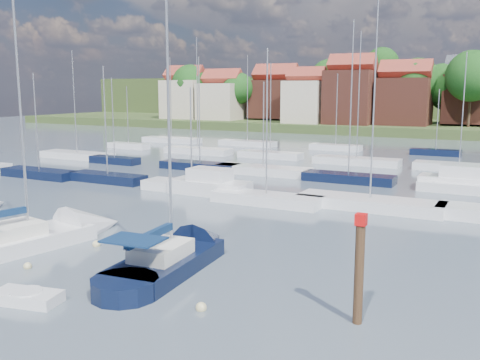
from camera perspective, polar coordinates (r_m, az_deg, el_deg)
The scene contains 12 objects.
ground at distance 61.79m, azimuth 10.65°, elevation 1.25°, with size 260.00×260.00×0.00m, color #495764.
sailboat_centre at distance 33.43m, azimuth -19.94°, elevation -5.70°, with size 5.55×12.97×17.03m.
sailboat_navy at distance 27.99m, azimuth -6.42°, elevation -8.11°, with size 4.00×11.52×15.66m.
tender at distance 24.68m, azimuth -21.81°, elevation -11.54°, with size 3.09×1.90×0.62m.
timber_piling at distance 21.24m, azimuth 12.50°, elevation -11.64°, with size 0.40×0.40×6.57m.
buoy_c at distance 29.20m, azimuth -21.70°, elevation -8.74°, with size 0.41×0.41×0.41m, color beige.
buoy_d at distance 25.60m, azimuth -21.98°, elevation -11.35°, with size 0.43×0.43×0.43m, color beige.
buoy_e at distance 30.37m, azimuth -4.38°, elevation -7.35°, with size 0.52×0.52×0.52m, color #D85914.
buoy_f at distance 22.44m, azimuth -4.16°, elevation -13.66°, with size 0.46×0.46×0.46m, color beige.
buoy_g at distance 31.91m, azimuth -15.05°, elevation -6.82°, with size 0.46×0.46×0.46m, color beige.
marina_field at distance 56.59m, azimuth 11.06°, elevation 0.91°, with size 79.62×41.41×15.93m.
far_shore_town at distance 152.03m, azimuth 21.97°, elevation 7.37°, with size 212.46×90.00×22.27m.
Camera 1 is at (17.78, -18.51, 8.88)m, focal length 40.00 mm.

